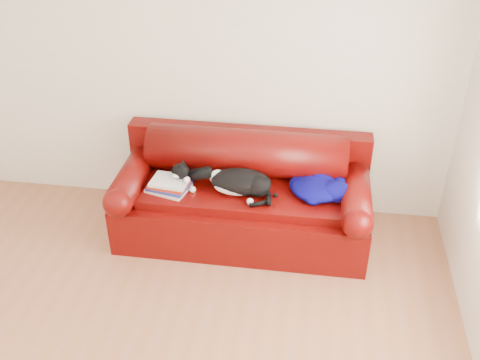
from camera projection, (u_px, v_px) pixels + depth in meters
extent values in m
cube|color=beige|center=(191.00, 70.00, 4.73)|extent=(4.50, 0.02, 2.60)
cube|color=#370302|center=(243.00, 214.00, 4.84)|extent=(2.10, 0.90, 0.42)
cube|color=#370302|center=(242.00, 194.00, 4.67)|extent=(1.66, 0.62, 0.10)
cylinder|color=black|center=(129.00, 245.00, 4.78)|extent=(0.06, 0.06, 0.05)
cylinder|color=black|center=(350.00, 266.00, 4.55)|extent=(0.06, 0.06, 0.05)
cylinder|color=black|center=(151.00, 201.00, 5.33)|extent=(0.06, 0.06, 0.05)
cylinder|color=black|center=(349.00, 218.00, 5.10)|extent=(0.06, 0.06, 0.05)
cube|color=#370302|center=(248.00, 171.00, 5.02)|extent=(2.10, 0.18, 0.85)
cylinder|color=#370302|center=(247.00, 153.00, 4.79)|extent=(1.70, 0.40, 0.40)
cylinder|color=#370302|center=(135.00, 173.00, 4.78)|extent=(0.24, 0.88, 0.24)
sphere|color=#370302|center=(118.00, 203.00, 4.41)|extent=(0.24, 0.24, 0.24)
cylinder|color=#370302|center=(356.00, 191.00, 4.55)|extent=(0.24, 0.88, 0.24)
sphere|color=#370302|center=(358.00, 224.00, 4.18)|extent=(0.24, 0.24, 0.24)
cube|color=beige|center=(170.00, 188.00, 4.63)|extent=(0.38, 0.32, 0.02)
cube|color=white|center=(170.00, 188.00, 4.63)|extent=(0.36, 0.31, 0.02)
cube|color=navy|center=(169.00, 186.00, 4.62)|extent=(0.36, 0.30, 0.02)
cube|color=white|center=(169.00, 186.00, 4.62)|extent=(0.34, 0.29, 0.02)
cube|color=#A22912|center=(169.00, 183.00, 4.60)|extent=(0.34, 0.28, 0.02)
cube|color=white|center=(169.00, 183.00, 4.60)|extent=(0.33, 0.27, 0.02)
cube|color=silver|center=(169.00, 181.00, 4.59)|extent=(0.32, 0.26, 0.02)
cube|color=white|center=(169.00, 181.00, 4.59)|extent=(0.31, 0.25, 0.02)
ellipsoid|color=black|center=(241.00, 182.00, 4.55)|extent=(0.56, 0.41, 0.21)
ellipsoid|color=silver|center=(235.00, 188.00, 4.53)|extent=(0.38, 0.26, 0.13)
ellipsoid|color=silver|center=(218.00, 177.00, 4.60)|extent=(0.17, 0.16, 0.13)
ellipsoid|color=black|center=(258.00, 187.00, 4.51)|extent=(0.26, 0.26, 0.17)
ellipsoid|color=black|center=(206.00, 166.00, 4.64)|extent=(0.18, 0.17, 0.13)
ellipsoid|color=silver|center=(202.00, 170.00, 4.61)|extent=(0.09, 0.08, 0.05)
sphere|color=#BF7272|center=(200.00, 170.00, 4.61)|extent=(0.02, 0.02, 0.02)
cone|color=black|center=(205.00, 162.00, 4.57)|extent=(0.07, 0.06, 0.06)
cone|color=black|center=(209.00, 158.00, 4.63)|extent=(0.07, 0.06, 0.06)
cylinder|color=black|center=(269.00, 198.00, 4.47)|extent=(0.06, 0.18, 0.04)
sphere|color=silver|center=(212.00, 186.00, 4.64)|extent=(0.05, 0.05, 0.05)
sphere|color=silver|center=(250.00, 202.00, 4.45)|extent=(0.05, 0.05, 0.05)
ellipsoid|color=#070248|center=(318.00, 188.00, 4.53)|extent=(0.45, 0.41, 0.14)
ellipsoid|color=#070248|center=(336.00, 191.00, 4.48)|extent=(0.28, 0.24, 0.16)
ellipsoid|color=#070248|center=(304.00, 185.00, 4.61)|extent=(0.28, 0.31, 0.10)
ellipsoid|color=#070248|center=(322.00, 179.00, 4.63)|extent=(0.23, 0.19, 0.16)
ellipsoid|color=#070248|center=(313.00, 197.00, 4.46)|extent=(0.18, 0.19, 0.10)
ellipsoid|color=silver|center=(328.00, 191.00, 4.46)|extent=(0.19, 0.08, 0.04)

